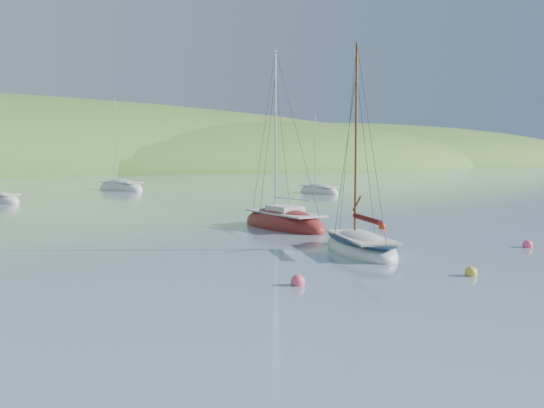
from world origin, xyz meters
TOP-DOWN VIEW (x-y plane):
  - ground at (0.00, 0.00)m, footprint 700.00×700.00m
  - daysailer_white at (2.28, 3.77)m, footprint 5.07×7.21m
  - sloop_red at (4.98, 13.46)m, footprint 3.40×8.28m
  - distant_sloop_b at (12.46, 59.75)m, footprint 4.66×9.70m
  - distant_sloop_d at (29.55, 39.65)m, footprint 3.34×7.55m
  - mooring_buoys at (0.56, 2.88)m, footprint 23.41×13.72m

SIDE VIEW (x-z plane):
  - ground at x=0.00m, z-range 0.00..0.00m
  - mooring_buoys at x=0.56m, z-range -0.13..0.37m
  - distant_sloop_d at x=29.55m, z-range -5.04..5.40m
  - distant_sloop_b at x=12.46m, z-range -6.42..6.85m
  - sloop_red at x=4.98m, z-range -5.76..6.21m
  - daysailer_white at x=2.28m, z-range -4.98..5.45m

